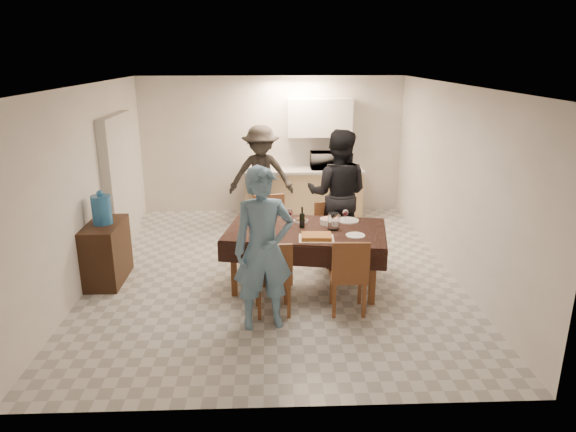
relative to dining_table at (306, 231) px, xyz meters
name	(u,v)px	position (x,y,z in m)	size (l,w,h in m)	color
floor	(274,271)	(-0.42, 0.48, -0.76)	(5.00, 6.00, 0.02)	beige
ceiling	(273,85)	(-0.42, 0.48, 1.84)	(5.00, 6.00, 0.02)	white
wall_back	(272,146)	(-0.42, 3.48, 0.54)	(5.00, 0.02, 2.60)	silver
wall_front	(278,272)	(-0.42, -2.52, 0.54)	(5.00, 0.02, 2.60)	silver
wall_left	(88,185)	(-2.92, 0.48, 0.54)	(0.02, 6.00, 2.60)	silver
wall_right	(454,181)	(2.08, 0.48, 0.54)	(0.02, 6.00, 2.60)	silver
stub_partition	(120,182)	(-2.84, 1.68, 0.29)	(0.15, 1.40, 2.10)	beige
kitchen_base_cabinet	(303,193)	(0.18, 3.16, -0.33)	(2.20, 0.60, 0.86)	tan
kitchen_worktop	(304,170)	(0.18, 3.16, 0.12)	(2.24, 0.64, 0.05)	#B8B8B3
upper_cabinet	(320,118)	(0.48, 3.30, 1.09)	(1.20, 0.34, 0.70)	white
dining_table	(306,231)	(0.00, 0.00, 0.00)	(2.23, 1.54, 0.80)	black
chair_near_left	(273,271)	(-0.45, -0.84, -0.19)	(0.46, 0.46, 0.51)	brown
chair_near_right	(350,269)	(0.45, -0.84, -0.18)	(0.45, 0.45, 0.51)	brown
chair_far_left	(271,226)	(-0.45, 0.65, -0.15)	(0.52, 0.52, 0.55)	brown
chair_far_right	(333,229)	(0.45, 0.66, -0.21)	(0.54, 0.55, 0.49)	brown
console	(107,252)	(-2.70, 0.25, -0.35)	(0.45, 0.89, 0.82)	#321F10
water_jug	(102,210)	(-2.70, 0.25, 0.26)	(0.26, 0.26, 0.39)	#327BBC
wine_bottle	(302,217)	(-0.05, 0.05, 0.18)	(0.07, 0.07, 0.29)	black
water_pitcher	(333,222)	(0.35, -0.05, 0.15)	(0.14, 0.14, 0.22)	white
savoury_tart	(316,237)	(0.10, -0.38, 0.06)	(0.43, 0.32, 0.05)	#AD6E32
salad_bowl	(327,221)	(0.30, 0.18, 0.08)	(0.20, 0.20, 0.08)	white
mushroom_dish	(301,221)	(-0.05, 0.28, 0.05)	(0.18, 0.18, 0.03)	white
wine_glass_a	(264,229)	(-0.55, -0.25, 0.13)	(0.08, 0.08, 0.18)	white
wine_glass_b	(345,216)	(0.55, 0.25, 0.13)	(0.08, 0.08, 0.18)	white
wine_glass_c	(290,215)	(-0.20, 0.30, 0.13)	(0.08, 0.08, 0.18)	white
plate_near_left	(260,237)	(-0.60, -0.30, 0.04)	(0.25, 0.25, 0.01)	white
plate_near_right	(355,235)	(0.60, -0.30, 0.04)	(0.24, 0.24, 0.01)	white
plate_far_left	(260,222)	(-0.60, 0.30, 0.04)	(0.26, 0.26, 0.01)	white
plate_far_right	(348,220)	(0.60, 0.30, 0.05)	(0.29, 0.29, 0.02)	white
microwave	(326,160)	(0.60, 3.16, 0.31)	(0.57, 0.39, 0.31)	white
person_near	(263,249)	(-0.55, -1.05, 0.17)	(0.68, 0.44, 1.86)	#5C83A1
person_far	(338,194)	(0.55, 1.05, 0.21)	(0.95, 0.74, 1.95)	black
person_kitchen	(261,175)	(-0.62, 2.71, 0.13)	(1.16, 0.66, 1.79)	black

